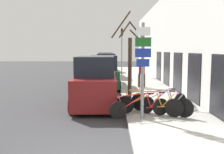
{
  "coord_description": "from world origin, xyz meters",
  "views": [
    {
      "loc": [
        0.47,
        -5.11,
        2.54
      ],
      "look_at": [
        0.47,
        5.19,
        1.42
      ],
      "focal_mm": 40.0,
      "sensor_mm": 36.0,
      "label": 1
    }
  ],
  "objects": [
    {
      "name": "parked_car_2",
      "position": [
        -0.03,
        17.14,
        1.01
      ],
      "size": [
        1.99,
        4.63,
        2.22
      ],
      "rotation": [
        0.0,
        0.0,
        0.01
      ],
      "color": "#51565B",
      "rests_on": "ground"
    },
    {
      "name": "signpost",
      "position": [
        1.52,
        3.41,
        2.0
      ],
      "size": [
        0.54,
        0.13,
        3.31
      ],
      "color": "gray",
      "rests_on": "sidewalk_curb"
    },
    {
      "name": "pedestrian_near",
      "position": [
        2.38,
        10.79,
        1.18
      ],
      "size": [
        0.46,
        0.4,
        1.78
      ],
      "rotation": [
        0.0,
        0.0,
        -0.2
      ],
      "color": "#4C3D2D",
      "rests_on": "sidewalk_curb"
    },
    {
      "name": "parked_car_3",
      "position": [
        -0.25,
        22.84,
        1.02
      ],
      "size": [
        2.09,
        4.68,
        2.25
      ],
      "rotation": [
        0.0,
        0.0,
        0.04
      ],
      "color": "gray",
      "rests_on": "ground"
    },
    {
      "name": "parked_car_1",
      "position": [
        -0.11,
        11.65,
        0.99
      ],
      "size": [
        2.27,
        4.71,
        2.19
      ],
      "rotation": [
        0.0,
        0.0,
        0.05
      ],
      "color": "#144728",
      "rests_on": "ground"
    },
    {
      "name": "parked_car_0",
      "position": [
        -0.26,
        5.93,
        1.03
      ],
      "size": [
        2.04,
        4.22,
        2.26
      ],
      "rotation": [
        0.0,
        0.0,
        0.01
      ],
      "color": "maroon",
      "rests_on": "ground"
    },
    {
      "name": "traffic_light",
      "position": [
        1.41,
        18.68,
        3.03
      ],
      "size": [
        0.2,
        0.3,
        4.5
      ],
      "color": "gray",
      "rests_on": "sidewalk_curb"
    },
    {
      "name": "bicycle_0",
      "position": [
        1.47,
        3.58,
        0.53
      ],
      "size": [
        2.18,
        0.77,
        0.88
      ],
      "rotation": [
        0.0,
        0.0,
        1.88
      ],
      "color": "black",
      "rests_on": "sidewalk_curb"
    },
    {
      "name": "building_facade",
      "position": [
        4.35,
        13.93,
        3.22
      ],
      "size": [
        0.23,
        32.0,
        6.5
      ],
      "color": "silver",
      "rests_on": "ground"
    },
    {
      "name": "ground_plane",
      "position": [
        0.0,
        11.2,
        0.0
      ],
      "size": [
        80.0,
        80.0,
        0.0
      ],
      "primitive_type": "plane",
      "color": "#333335"
    },
    {
      "name": "street_tree",
      "position": [
        1.35,
        7.32,
        2.02
      ],
      "size": [
        1.69,
        0.88,
        4.29
      ],
      "color": "#3D2D23",
      "rests_on": "sidewalk_curb"
    },
    {
      "name": "bicycle_2",
      "position": [
        2.29,
        4.07,
        0.56
      ],
      "size": [
        2.08,
        1.44,
        0.96
      ],
      "rotation": [
        0.0,
        0.0,
        0.97
      ],
      "color": "black",
      "rests_on": "sidewalk_curb"
    },
    {
      "name": "bicycle_3",
      "position": [
        2.52,
        4.48,
        0.53
      ],
      "size": [
        2.03,
        1.08,
        0.89
      ],
      "rotation": [
        0.0,
        0.0,
        2.05
      ],
      "color": "black",
      "rests_on": "sidewalk_curb"
    },
    {
      "name": "sidewalk_curb",
      "position": [
        2.6,
        14.0,
        0.07
      ],
      "size": [
        3.2,
        32.0,
        0.15
      ],
      "color": "#9E9B93",
      "rests_on": "ground"
    },
    {
      "name": "bicycle_1",
      "position": [
        1.84,
        3.87,
        0.55
      ],
      "size": [
        2.36,
        0.82,
        0.92
      ],
      "rotation": [
        0.0,
        0.0,
        1.26
      ],
      "color": "black",
      "rests_on": "sidewalk_curb"
    }
  ]
}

